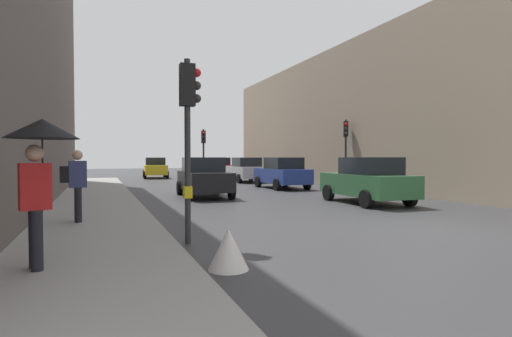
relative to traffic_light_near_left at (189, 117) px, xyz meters
name	(u,v)px	position (x,y,z in m)	size (l,w,h in m)	color
ground_plane	(411,228)	(5.52, -0.21, -2.57)	(120.00, 120.00, 0.00)	#38383A
sidewalk_kerb	(96,210)	(-1.78, 5.79, -2.49)	(2.91, 40.00, 0.16)	gray
building_facade_right	(422,119)	(17.37, 11.79, 1.59)	(12.00, 33.43, 8.32)	gray
traffic_light_near_left	(189,117)	(0.00, 0.00, 0.00)	(0.43, 0.25, 3.73)	#2D2D2D
traffic_light_mid_street	(346,141)	(11.06, 10.85, 0.09)	(0.35, 0.45, 3.85)	#2D2D2D
traffic_light_far_median	(204,146)	(4.94, 18.54, -0.04)	(0.25, 0.43, 3.67)	#2D2D2D
car_yellow_taxi	(155,168)	(2.86, 27.26, -1.69)	(2.26, 4.32, 1.76)	yellow
car_red_sedan	(218,167)	(8.24, 26.38, -1.69)	(2.20, 4.29, 1.76)	red
car_blue_van	(282,173)	(8.00, 12.60, -1.69)	(2.03, 4.20, 1.76)	navy
car_dark_suv	(204,177)	(2.68, 9.50, -1.69)	(2.18, 4.28, 1.76)	black
car_silver_hatchback	(246,170)	(8.15, 19.05, -1.69)	(2.08, 4.23, 1.76)	#BCBCC1
car_green_estate	(367,180)	(7.84, 4.63, -1.69)	(2.21, 4.30, 1.76)	#2D6038
pedestrian_with_umbrella	(40,151)	(-2.47, -1.62, -0.73)	(1.00, 1.00, 2.14)	black
pedestrian_with_grey_backpack	(76,181)	(-2.22, 2.76, -1.41)	(0.63, 0.36, 1.77)	black
warning_sign_triangle	(228,249)	(0.17, -2.11, -2.24)	(0.64, 0.64, 0.65)	silver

